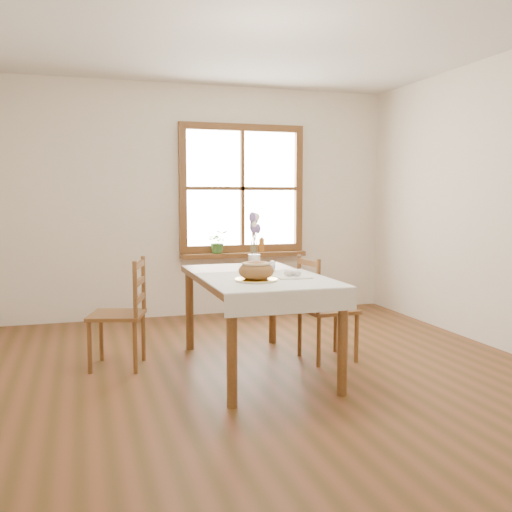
{
  "coord_description": "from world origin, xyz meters",
  "views": [
    {
      "loc": [
        -1.29,
        -3.89,
        1.36
      ],
      "look_at": [
        0.0,
        0.3,
        0.9
      ],
      "focal_mm": 40.0,
      "sensor_mm": 36.0,
      "label": 1
    }
  ],
  "objects_px": {
    "dining_table": "(256,286)",
    "chair_right": "(328,308)",
    "bread_plate": "(256,280)",
    "flower_vase": "(254,262)",
    "chair_left": "(117,313)"
  },
  "relations": [
    {
      "from": "dining_table",
      "to": "chair_left",
      "type": "bearing_deg",
      "value": 159.7
    },
    {
      "from": "dining_table",
      "to": "chair_left",
      "type": "distance_m",
      "value": 1.13
    },
    {
      "from": "dining_table",
      "to": "chair_right",
      "type": "xyz_separation_m",
      "value": [
        0.65,
        0.09,
        -0.23
      ]
    },
    {
      "from": "dining_table",
      "to": "bread_plate",
      "type": "xyz_separation_m",
      "value": [
        -0.11,
        -0.36,
        0.1
      ]
    },
    {
      "from": "chair_right",
      "to": "flower_vase",
      "type": "distance_m",
      "value": 0.73
    },
    {
      "from": "chair_right",
      "to": "dining_table",
      "type": "bearing_deg",
      "value": 93.34
    },
    {
      "from": "dining_table",
      "to": "chair_right",
      "type": "bearing_deg",
      "value": 7.83
    },
    {
      "from": "chair_right",
      "to": "bread_plate",
      "type": "bearing_deg",
      "value": 115.91
    },
    {
      "from": "chair_right",
      "to": "bread_plate",
      "type": "relative_size",
      "value": 2.95
    },
    {
      "from": "bread_plate",
      "to": "flower_vase",
      "type": "relative_size",
      "value": 2.6
    },
    {
      "from": "dining_table",
      "to": "flower_vase",
      "type": "distance_m",
      "value": 0.42
    },
    {
      "from": "chair_left",
      "to": "chair_right",
      "type": "distance_m",
      "value": 1.72
    },
    {
      "from": "dining_table",
      "to": "bread_plate",
      "type": "relative_size",
      "value": 5.43
    },
    {
      "from": "dining_table",
      "to": "chair_left",
      "type": "height_order",
      "value": "chair_left"
    },
    {
      "from": "bread_plate",
      "to": "flower_vase",
      "type": "xyz_separation_m",
      "value": [
        0.21,
        0.74,
        0.04
      ]
    }
  ]
}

